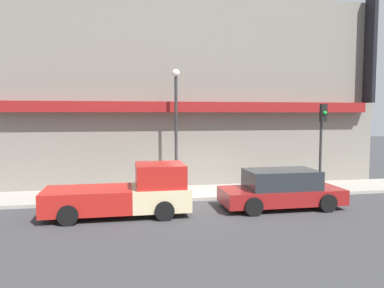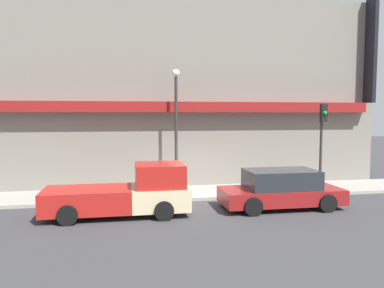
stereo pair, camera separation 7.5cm
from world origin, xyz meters
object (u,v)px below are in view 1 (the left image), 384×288
at_px(fire_hydrant, 109,191).
at_px(street_lamp, 176,115).
at_px(traffic_light, 322,132).
at_px(parked_car, 281,189).
at_px(pickup_truck, 128,193).

height_order(fire_hydrant, street_lamp, street_lamp).
relative_size(fire_hydrant, traffic_light, 0.17).
xyz_separation_m(parked_car, fire_hydrant, (-6.66, 2.05, -0.25)).
bearing_deg(street_lamp, fire_hydrant, -156.61).
bearing_deg(traffic_light, parked_car, -144.44).
relative_size(pickup_truck, street_lamp, 0.93).
bearing_deg(traffic_light, street_lamp, 168.54).
distance_m(parked_car, fire_hydrant, 6.97).
relative_size(parked_car, traffic_light, 1.18).
height_order(fire_hydrant, traffic_light, traffic_light).
bearing_deg(street_lamp, traffic_light, -11.46).
height_order(pickup_truck, parked_car, pickup_truck).
height_order(pickup_truck, street_lamp, street_lamp).
distance_m(pickup_truck, street_lamp, 4.90).
relative_size(pickup_truck, traffic_light, 1.29).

